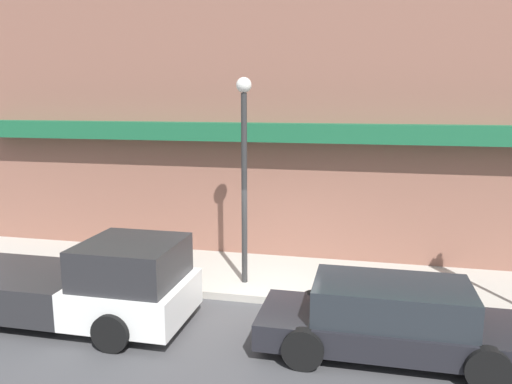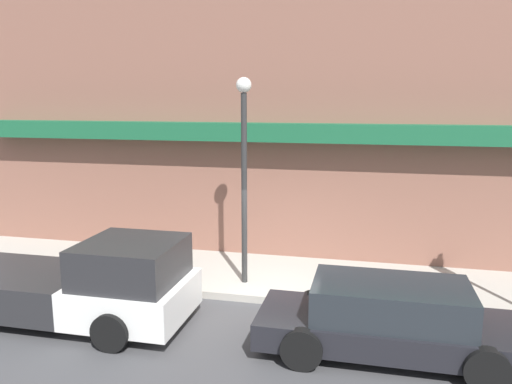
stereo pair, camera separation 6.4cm
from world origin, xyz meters
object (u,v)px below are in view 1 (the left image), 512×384
at_px(parked_car, 391,319).
at_px(fire_hydrant, 110,261).
at_px(pickup_truck, 76,285).
at_px(street_lamp, 244,155).

height_order(parked_car, fire_hydrant, parked_car).
bearing_deg(pickup_truck, street_lamp, 38.47).
bearing_deg(fire_hydrant, pickup_truck, -77.95).
bearing_deg(street_lamp, fire_hydrant, -175.36).
xyz_separation_m(parked_car, fire_hydrant, (-6.86, 2.27, -0.15)).
bearing_deg(parked_car, fire_hydrant, 161.70).
xyz_separation_m(pickup_truck, fire_hydrant, (-0.48, 2.27, -0.26)).
bearing_deg(parked_car, street_lamp, 142.94).
height_order(pickup_truck, street_lamp, street_lamp).
relative_size(pickup_truck, fire_hydrant, 7.75).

